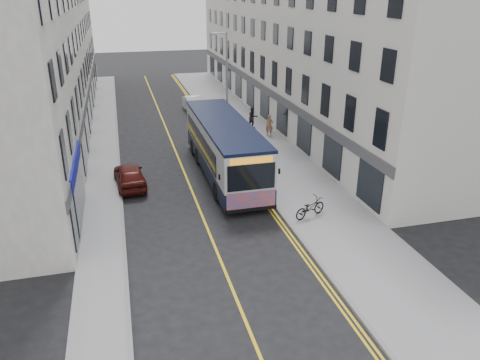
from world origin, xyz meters
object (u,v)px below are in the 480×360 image
pedestrian_near (269,125)px  car_white (194,105)px  pedestrian_far (253,118)px  car_maroon (130,175)px  streetlamp (226,83)px  bicycle (310,207)px  city_bus (224,146)px

pedestrian_near → car_white: size_ratio=0.37×
pedestrian_far → car_maroon: size_ratio=0.44×
streetlamp → bicycle: (1.06, -14.00, -3.76)m
city_bus → pedestrian_far: size_ratio=6.79×
car_maroon → pedestrian_near: bearing=-151.6°
car_white → streetlamp: bearing=-86.8°
bicycle → pedestrian_far: (1.66, 16.15, 0.38)m
pedestrian_near → car_maroon: size_ratio=0.40×
city_bus → car_white: (0.81, 16.15, -1.18)m
streetlamp → pedestrian_far: bearing=38.4°
car_white → pedestrian_near: bearing=-67.3°
car_white → car_maroon: size_ratio=1.10×
car_white → car_maroon: car_white is taller
city_bus → bicycle: bearing=-67.5°
streetlamp → car_white: streetlamp is taller
streetlamp → car_white: 9.79m
pedestrian_near → car_maroon: (-10.99, -7.28, -0.25)m
car_maroon → streetlamp: bearing=-140.9°
bicycle → pedestrian_far: pedestrian_far is taller
streetlamp → bicycle: 14.53m
bicycle → pedestrian_near: (2.35, 13.88, 0.31)m
city_bus → streetlamp: bearing=75.9°
bicycle → car_maroon: 10.87m
pedestrian_near → car_white: pedestrian_near is taller
pedestrian_near → car_maroon: pedestrian_near is taller
pedestrian_far → pedestrian_near: bearing=-84.2°
pedestrian_near → car_white: bearing=138.1°
bicycle → car_white: (-2.03, 23.03, 0.11)m
streetlamp → city_bus: size_ratio=0.67×
city_bus → pedestrian_far: (4.50, 9.28, -0.90)m
streetlamp → bicycle: streetlamp is taller
streetlamp → car_maroon: streetlamp is taller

